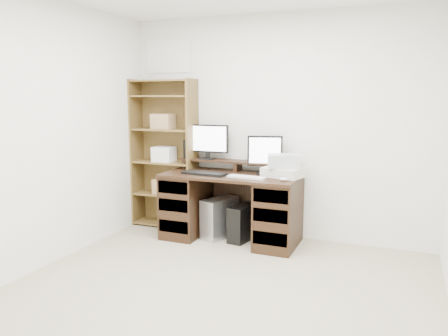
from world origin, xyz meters
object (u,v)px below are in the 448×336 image
Objects in this scene: tower_silver at (220,218)px; tower_black at (242,223)px; desk at (231,206)px; monitor_small at (265,153)px; monitor_wide at (208,140)px; bookshelf at (165,153)px; printer at (283,172)px.

tower_silver is 1.08× the size of tower_black.
desk is 3.57× the size of monitor_small.
bookshelf reaches higher than monitor_wide.
bookshelf is at bearing 179.75° from tower_black.
monitor_wide reaches higher than printer.
monitor_small is at bearing 26.87° from desk.
monitor_small is 1.29m from bookshelf.
monitor_small is (0.33, 0.17, 0.59)m from desk.
monitor_wide is at bearing 159.93° from tower_silver.
monitor_small is at bearing -4.34° from monitor_wide.
monitor_wide is (-0.38, 0.20, 0.71)m from desk.
bookshelf reaches higher than printer.
printer is at bearing -5.85° from bookshelf.
bookshelf is at bearing 162.17° from monitor_small.
desk is at bearing -12.57° from bookshelf.
monitor_small is 0.32m from printer.
desk is 1.11m from bookshelf.
monitor_wide is at bearing 169.95° from tower_black.
printer is (0.24, -0.11, -0.18)m from monitor_small.
printer reaches higher than desk.
monitor_wide is at bearing -174.95° from printer.
monitor_small is at bearing 169.05° from printer.
printer is at bearing -10.30° from monitor_wide.
printer is 0.22× the size of bookshelf.
printer reaches higher than tower_silver.
bookshelf is (-0.58, 0.01, -0.18)m from monitor_wide.
monitor_small is 1.05× the size of printer.
desk is 3.53× the size of tower_black.
monitor_wide is 1.04m from tower_black.
monitor_small reaches higher than printer.
tower_silver is at bearing -178.46° from monitor_small.
desk reaches higher than tower_silver.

